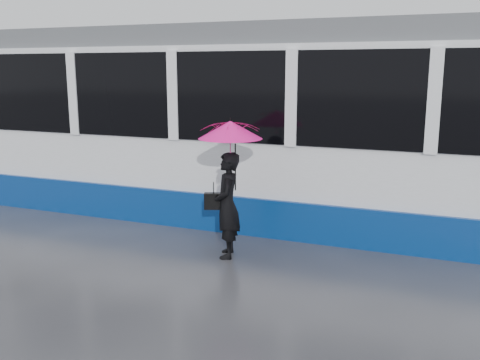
% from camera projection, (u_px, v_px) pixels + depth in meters
% --- Properties ---
extents(ground, '(90.00, 90.00, 0.00)m').
position_uv_depth(ground, '(224.00, 262.00, 7.43)').
color(ground, '#2E2E33').
rests_on(ground, ground).
extents(rails, '(34.00, 1.51, 0.02)m').
position_uv_depth(rails, '(280.00, 216.00, 9.69)').
color(rails, '#3F3D38').
rests_on(rails, ground).
extents(tram, '(26.00, 2.56, 3.35)m').
position_uv_depth(tram, '(340.00, 129.00, 8.97)').
color(tram, white).
rests_on(tram, ground).
extents(woman, '(0.53, 0.64, 1.50)m').
position_uv_depth(woman, '(227.00, 205.00, 7.51)').
color(woman, black).
rests_on(woman, ground).
extents(umbrella, '(1.14, 1.14, 1.01)m').
position_uv_depth(umbrella, '(230.00, 142.00, 7.31)').
color(umbrella, '#DE128C').
rests_on(umbrella, ground).
extents(handbag, '(0.29, 0.20, 0.41)m').
position_uv_depth(handbag, '(214.00, 201.00, 7.60)').
color(handbag, black).
rests_on(handbag, ground).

